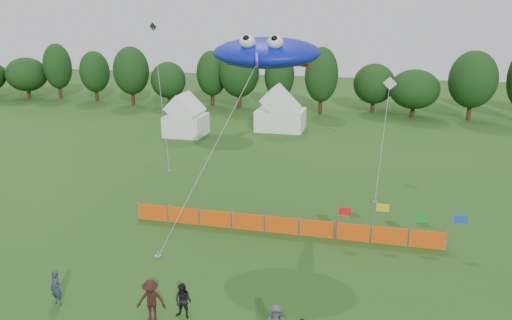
% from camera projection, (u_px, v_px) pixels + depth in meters
% --- Properties ---
extents(ground, '(160.00, 160.00, 0.00)m').
position_uv_depth(ground, '(222.00, 320.00, 20.69)').
color(ground, '#234C16').
rests_on(ground, ground).
extents(treeline, '(104.57, 8.78, 8.36)m').
position_uv_depth(treeline, '(343.00, 80.00, 60.93)').
color(treeline, '#382314').
rests_on(treeline, ground).
extents(tent_left, '(3.88, 3.88, 3.43)m').
position_uv_depth(tent_left, '(186.00, 118.00, 50.84)').
color(tent_left, white).
rests_on(tent_left, ground).
extents(tent_right, '(5.05, 4.04, 3.57)m').
position_uv_depth(tent_right, '(281.00, 113.00, 53.12)').
color(tent_right, white).
rests_on(tent_right, ground).
extents(barrier_fence, '(17.90, 0.06, 1.00)m').
position_uv_depth(barrier_fence, '(282.00, 225.00, 28.61)').
color(barrier_fence, '#E44E0C').
rests_on(barrier_fence, ground).
extents(flag_row, '(6.73, 0.49, 2.25)m').
position_uv_depth(flag_row, '(397.00, 221.00, 26.99)').
color(flag_row, gray).
rests_on(flag_row, ground).
extents(spectator_a, '(0.68, 0.54, 1.61)m').
position_uv_depth(spectator_a, '(56.00, 288.00, 21.58)').
color(spectator_a, '#283242').
rests_on(spectator_a, ground).
extents(spectator_b, '(0.81, 0.66, 1.55)m').
position_uv_depth(spectator_b, '(183.00, 301.00, 20.68)').
color(spectator_b, black).
rests_on(spectator_b, ground).
extents(spectator_c, '(1.30, 0.90, 1.85)m').
position_uv_depth(spectator_c, '(151.00, 301.00, 20.44)').
color(spectator_c, black).
rests_on(spectator_c, ground).
extents(stingray_kite, '(7.63, 14.58, 11.16)m').
position_uv_depth(stingray_kite, '(269.00, 52.00, 28.35)').
color(stingray_kite, '#0E1FC7').
rests_on(stingray_kite, ground).
extents(small_kite_white, '(1.31, 9.47, 7.29)m').
position_uv_depth(small_kite_white, '(386.00, 117.00, 37.68)').
color(small_kite_white, white).
rests_on(small_kite_white, ground).
extents(small_kite_dark, '(5.47, 9.40, 11.27)m').
position_uv_depth(small_kite_dark, '(160.00, 86.00, 43.28)').
color(small_kite_dark, black).
rests_on(small_kite_dark, ground).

